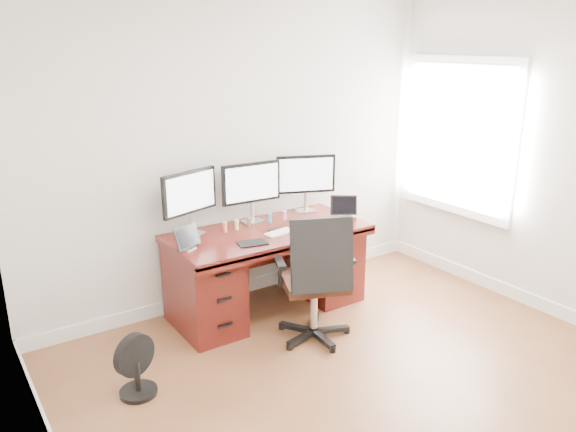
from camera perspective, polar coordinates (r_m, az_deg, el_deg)
ground at (r=3.85m, az=13.29°, el=-19.37°), size 4.50×4.50×0.00m
back_wall at (r=4.97m, az=-4.86°, el=6.56°), size 4.00×0.10×2.70m
desk at (r=4.89m, az=-2.17°, el=-5.18°), size 1.70×0.80×0.75m
office_chair at (r=4.42m, az=2.80°, el=-8.49°), size 0.74×0.74×1.06m
floor_fan at (r=3.98m, az=-15.16°, el=-14.54°), size 0.30×0.25×0.44m
monitor_left at (r=4.62m, az=-9.96°, el=2.16°), size 0.53×0.20×0.53m
monitor_center at (r=4.87m, az=-3.73°, el=3.18°), size 0.55×0.15×0.53m
monitor_right at (r=5.18m, az=1.82°, el=4.06°), size 0.52×0.23×0.53m
tablet_left at (r=4.35m, az=-10.15°, el=-2.28°), size 0.25×0.16×0.19m
tablet_right at (r=5.12m, az=5.74°, el=0.92°), size 0.23×0.19×0.19m
keyboard at (r=4.65m, az=-0.87°, el=-1.69°), size 0.27×0.15×0.01m
trackpad at (r=4.75m, az=1.70°, el=-1.34°), size 0.18×0.18×0.01m
drawing_tablet at (r=4.43m, az=-3.63°, el=-2.76°), size 0.26×0.19×0.01m
phone at (r=4.72m, az=-1.26°, el=-1.44°), size 0.12×0.07×0.01m
figurine_orange at (r=4.70m, az=-6.42°, el=-1.03°), size 0.04×0.04×0.10m
figurine_yellow at (r=4.75m, az=-5.23°, el=-0.79°), size 0.04×0.04×0.10m
figurine_brown at (r=4.80m, az=-3.99°, el=-0.55°), size 0.04×0.04×0.10m
figurine_blue at (r=4.91m, az=-1.85°, el=-0.13°), size 0.04×0.04×0.10m
figurine_pink at (r=4.99m, az=-0.36°, el=0.17°), size 0.04×0.04×0.10m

